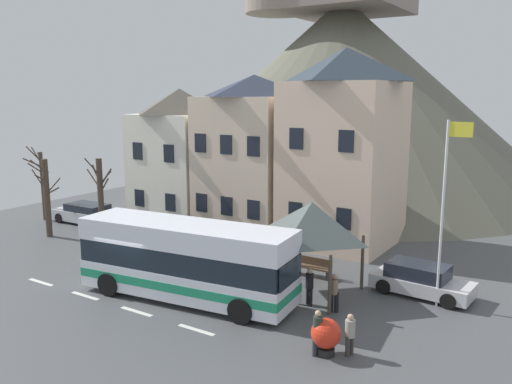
% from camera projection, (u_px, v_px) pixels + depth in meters
% --- Properties ---
extents(ground_plane, '(40.00, 60.00, 0.07)m').
position_uv_depth(ground_plane, '(136.00, 293.00, 22.64)').
color(ground_plane, '#4A4D50').
extents(townhouse_00, '(5.32, 5.32, 8.69)m').
position_uv_depth(townhouse_00, '(181.00, 155.00, 35.36)').
color(townhouse_00, silver).
rests_on(townhouse_00, ground_plane).
extents(townhouse_01, '(5.55, 5.87, 9.49)m').
position_uv_depth(townhouse_01, '(254.00, 153.00, 32.49)').
color(townhouse_01, beige).
rests_on(townhouse_01, ground_plane).
extents(townhouse_02, '(5.56, 5.92, 10.81)m').
position_uv_depth(townhouse_02, '(344.00, 148.00, 29.24)').
color(townhouse_02, beige).
rests_on(townhouse_02, ground_plane).
extents(hilltop_castle, '(37.59, 37.59, 22.86)m').
position_uv_depth(hilltop_castle, '(341.00, 90.00, 47.02)').
color(hilltop_castle, '#626252').
rests_on(hilltop_castle, ground_plane).
extents(transit_bus, '(9.46, 3.50, 3.21)m').
position_uv_depth(transit_bus, '(186.00, 261.00, 21.63)').
color(transit_bus, white).
rests_on(transit_bus, ground_plane).
extents(bus_shelter, '(3.60, 3.60, 3.96)m').
position_uv_depth(bus_shelter, '(312.00, 221.00, 22.01)').
color(bus_shelter, '#473D33').
rests_on(bus_shelter, ground_plane).
extents(parked_car_00, '(4.63, 2.06, 1.31)m').
position_uv_depth(parked_car_00, '(86.00, 213.00, 34.57)').
color(parked_car_00, silver).
rests_on(parked_car_00, ground_plane).
extents(parked_car_01, '(4.21, 2.05, 1.34)m').
position_uv_depth(parked_car_01, '(421.00, 280.00, 22.24)').
color(parked_car_01, silver).
rests_on(parked_car_01, ground_plane).
extents(parked_car_02, '(4.71, 2.30, 1.30)m').
position_uv_depth(parked_car_02, '(172.00, 232.00, 30.06)').
color(parked_car_02, black).
rests_on(parked_car_02, ground_plane).
extents(pedestrian_00, '(0.33, 0.35, 1.43)m').
position_uv_depth(pedestrian_00, '(350.00, 333.00, 17.05)').
color(pedestrian_00, '#38332D').
rests_on(pedestrian_00, ground_plane).
extents(pedestrian_01, '(0.33, 0.32, 1.55)m').
position_uv_depth(pedestrian_01, '(309.00, 285.00, 21.12)').
color(pedestrian_01, black).
rests_on(pedestrian_01, ground_plane).
extents(pedestrian_02, '(0.36, 0.28, 1.56)m').
position_uv_depth(pedestrian_02, '(334.00, 293.00, 20.46)').
color(pedestrian_02, black).
rests_on(pedestrian_02, ground_plane).
extents(pedestrian_03, '(0.30, 0.31, 1.55)m').
position_uv_depth(pedestrian_03, '(318.00, 331.00, 17.04)').
color(pedestrian_03, '#2D2D38').
rests_on(pedestrian_03, ground_plane).
extents(public_bench, '(1.75, 0.48, 0.87)m').
position_uv_depth(public_bench, '(313.00, 266.00, 24.54)').
color(public_bench, brown).
rests_on(public_bench, ground_plane).
extents(flagpole, '(0.95, 0.10, 7.41)m').
position_uv_depth(flagpole, '(445.00, 202.00, 20.37)').
color(flagpole, silver).
rests_on(flagpole, ground_plane).
extents(harbour_buoy, '(0.99, 0.99, 1.24)m').
position_uv_depth(harbour_buoy, '(326.00, 335.00, 17.12)').
color(harbour_buoy, black).
rests_on(harbour_buoy, ground_plane).
extents(bare_tree_00, '(1.78, 1.71, 4.64)m').
position_uv_depth(bare_tree_00, '(47.00, 197.00, 31.05)').
color(bare_tree_00, '#47382D').
rests_on(bare_tree_00, ground_plane).
extents(bare_tree_01, '(1.61, 1.77, 4.98)m').
position_uv_depth(bare_tree_01, '(42.00, 183.00, 35.12)').
color(bare_tree_01, '#47382D').
rests_on(bare_tree_01, ground_plane).
extents(bare_tree_02, '(2.09, 1.49, 4.97)m').
position_uv_depth(bare_tree_02, '(101.00, 199.00, 29.84)').
color(bare_tree_02, '#47382D').
rests_on(bare_tree_02, ground_plane).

